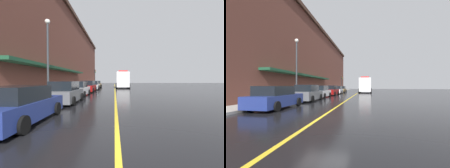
# 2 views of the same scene
# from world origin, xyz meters

# --- Properties ---
(ground_plane) EXTENTS (112.00, 112.00, 0.00)m
(ground_plane) POSITION_xyz_m (0.00, 25.00, 0.00)
(ground_plane) COLOR black
(sidewalk_left) EXTENTS (2.40, 70.00, 0.15)m
(sidewalk_left) POSITION_xyz_m (-6.20, 25.00, 0.07)
(sidewalk_left) COLOR #9E9B93
(sidewalk_left) RESTS_ON ground
(lane_center_stripe) EXTENTS (0.16, 70.00, 0.01)m
(lane_center_stripe) POSITION_xyz_m (0.00, 25.00, 0.00)
(lane_center_stripe) COLOR gold
(lane_center_stripe) RESTS_ON ground
(brick_building_left) EXTENTS (11.39, 64.00, 13.70)m
(brick_building_left) POSITION_xyz_m (-12.51, 23.99, 6.86)
(brick_building_left) COLOR brown
(brick_building_left) RESTS_ON ground
(parked_car_0) EXTENTS (2.11, 4.89, 1.54)m
(parked_car_0) POSITION_xyz_m (-3.97, 2.03, 0.73)
(parked_car_0) COLOR navy
(parked_car_0) RESTS_ON ground
(parked_car_1) EXTENTS (2.13, 4.52, 1.67)m
(parked_car_1) POSITION_xyz_m (-3.88, 7.82, 0.78)
(parked_car_1) COLOR #595B60
(parked_car_1) RESTS_ON ground
(parked_car_2) EXTENTS (2.15, 4.17, 1.61)m
(parked_car_2) POSITION_xyz_m (-4.03, 13.04, 0.76)
(parked_car_2) COLOR silver
(parked_car_2) RESTS_ON ground
(parked_car_3) EXTENTS (2.12, 4.74, 1.63)m
(parked_car_3) POSITION_xyz_m (-3.90, 18.89, 0.77)
(parked_car_3) COLOR maroon
(parked_car_3) RESTS_ON ground
(parked_car_4) EXTENTS (2.16, 4.84, 1.53)m
(parked_car_4) POSITION_xyz_m (-3.88, 24.46, 0.73)
(parked_car_4) COLOR silver
(parked_car_4) RESTS_ON ground
(parked_car_5) EXTENTS (2.10, 4.22, 1.53)m
(parked_car_5) POSITION_xyz_m (-3.96, 30.06, 0.73)
(parked_car_5) COLOR #A5844C
(parked_car_5) RESTS_ON ground
(box_truck) EXTENTS (2.96, 8.12, 3.59)m
(box_truck) POSITION_xyz_m (1.65, 30.59, 1.71)
(box_truck) COLOR silver
(box_truck) RESTS_ON ground
(parking_meter_0) EXTENTS (0.14, 0.18, 1.33)m
(parking_meter_0) POSITION_xyz_m (-5.35, 24.41, 1.06)
(parking_meter_0) COLOR #4C4C51
(parking_meter_0) RESTS_ON sidewalk_left
(parking_meter_1) EXTENTS (0.14, 0.18, 1.33)m
(parking_meter_1) POSITION_xyz_m (-5.35, 26.30, 1.06)
(parking_meter_1) COLOR #4C4C51
(parking_meter_1) RESTS_ON sidewalk_left
(parking_meter_2) EXTENTS (0.14, 0.18, 1.33)m
(parking_meter_2) POSITION_xyz_m (-5.35, 8.73, 1.06)
(parking_meter_2) COLOR #4C4C51
(parking_meter_2) RESTS_ON sidewalk_left
(parking_meter_3) EXTENTS (0.14, 0.18, 1.33)m
(parking_meter_3) POSITION_xyz_m (-5.35, 24.00, 1.06)
(parking_meter_3) COLOR #4C4C51
(parking_meter_3) RESTS_ON sidewalk_left
(street_lamp_left) EXTENTS (0.44, 0.44, 6.94)m
(street_lamp_left) POSITION_xyz_m (-5.95, 9.62, 4.40)
(street_lamp_left) COLOR #33383D
(street_lamp_left) RESTS_ON sidewalk_left
(traffic_light_near) EXTENTS (0.38, 0.36, 4.30)m
(traffic_light_near) POSITION_xyz_m (-5.29, 38.66, 3.16)
(traffic_light_near) COLOR #232326
(traffic_light_near) RESTS_ON sidewalk_left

